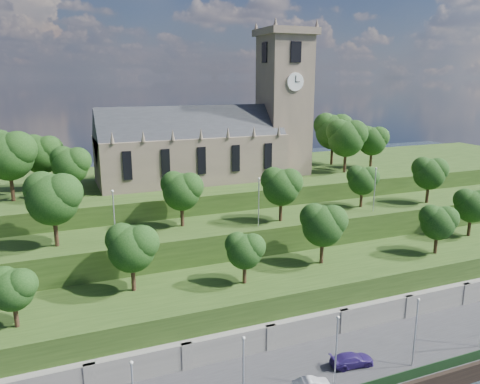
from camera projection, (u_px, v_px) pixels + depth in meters
name	position (u px, v px, depth m)	size (l,w,h in m)	color
promenade	(331.00, 372.00, 51.68)	(160.00, 12.00, 2.00)	#2D2D30
retaining_wall	(305.00, 333.00, 56.71)	(160.00, 2.10, 5.00)	slate
embankment_lower	(283.00, 301.00, 61.78)	(160.00, 12.00, 8.00)	#243E14
embankment_upper	(250.00, 258.00, 71.22)	(160.00, 10.00, 12.00)	#243E14
hilltop	(207.00, 212.00, 89.78)	(160.00, 32.00, 15.00)	#243E14
church	(217.00, 137.00, 82.88)	(38.60, 12.35, 27.60)	#6C5B4C
trees_lower	(303.00, 231.00, 61.09)	(70.93, 9.18, 8.37)	#311E13
trees_upper	(243.00, 185.00, 67.08)	(65.19, 8.36, 9.53)	#311E13
trees_hilltop	(226.00, 142.00, 82.40)	(72.29, 16.24, 10.70)	#311E13
lamp_posts_promenade	(336.00, 347.00, 46.47)	(60.36, 0.36, 8.03)	#B2B2B7
lamp_posts_upper	(259.00, 198.00, 66.11)	(40.36, 0.36, 7.10)	#B2B2B7
car_middle	(312.00, 384.00, 47.07)	(1.32, 3.80, 1.25)	#AEAEB3
car_right	(352.00, 360.00, 51.04)	(1.98, 4.88, 1.42)	navy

